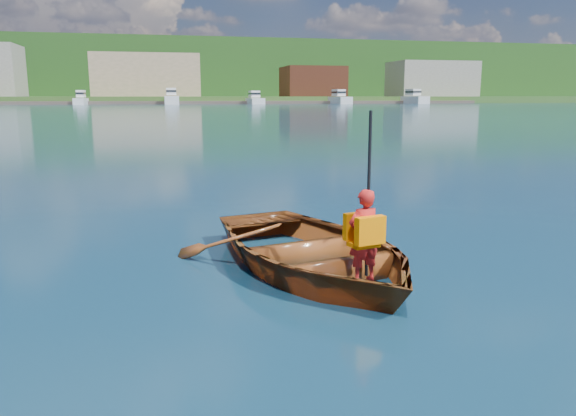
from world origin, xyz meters
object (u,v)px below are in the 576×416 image
Objects in this scene: rowboat at (312,250)px; marina_yachts at (213,99)px; child_paddler at (364,234)px; dock at (205,103)px.

marina_yachts is at bearing 85.46° from rowboat.
child_paddler is 150.04m from dock.
marina_yachts reaches higher than child_paddler.
child_paddler is 0.01× the size of marina_yachts.
rowboat is at bearing -93.75° from dock.
marina_yachts is at bearing -70.23° from dock.
dock is 1.15× the size of marina_yachts.
marina_yachts is at bearing 85.63° from child_paddler.
child_paddler is 145.47m from marina_yachts.
dock reaches higher than rowboat.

